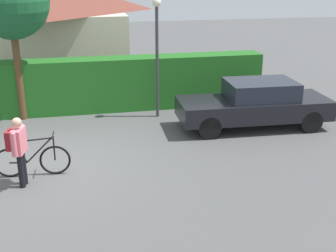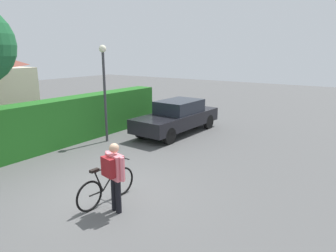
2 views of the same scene
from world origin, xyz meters
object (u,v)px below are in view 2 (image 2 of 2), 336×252
person_rider (114,172)px  street_lamp (104,79)px  parked_car_near (177,116)px  bicycle (107,187)px

person_rider → street_lamp: 5.91m
parked_car_near → street_lamp: size_ratio=1.22×
bicycle → person_rider: (-0.21, -0.47, 0.56)m
parked_car_near → street_lamp: street_lamp is taller
parked_car_near → person_rider: person_rider is taller
bicycle → person_rider: size_ratio=1.09×
bicycle → street_lamp: street_lamp is taller
parked_car_near → person_rider: size_ratio=2.86×
parked_car_near → bicycle: (-6.32, -2.09, -0.34)m
bicycle → street_lamp: bearing=45.6°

